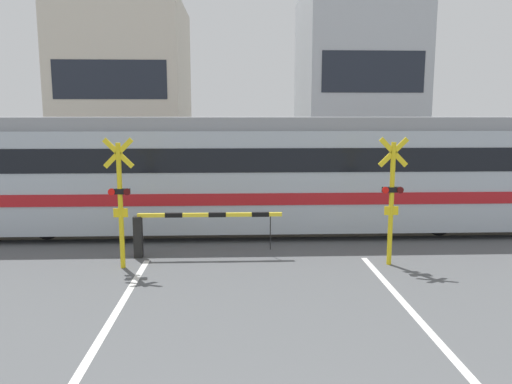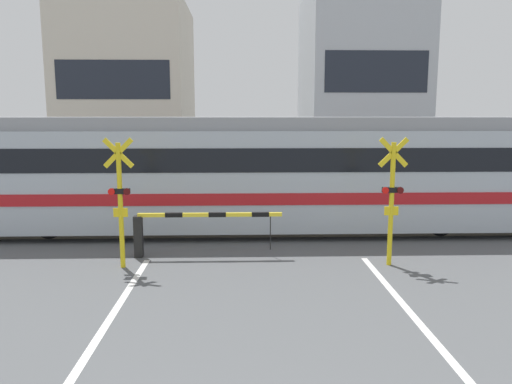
{
  "view_description": "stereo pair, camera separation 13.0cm",
  "coord_description": "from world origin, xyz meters",
  "px_view_note": "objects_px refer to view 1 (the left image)",
  "views": [
    {
      "loc": [
        -0.49,
        -2.66,
        3.47
      ],
      "look_at": [
        0.0,
        9.17,
        1.6
      ],
      "focal_mm": 35.0,
      "sensor_mm": 36.0,
      "label": 1
    },
    {
      "loc": [
        -0.36,
        -2.66,
        3.47
      ],
      "look_at": [
        0.0,
        9.17,
        1.6
      ],
      "focal_mm": 35.0,
      "sensor_mm": 36.0,
      "label": 2
    }
  ],
  "objects_px": {
    "crossing_signal_left": "(120,197)",
    "crossing_signal_right": "(392,196)",
    "pedestrian": "(245,173)",
    "commuter_train": "(246,171)",
    "crossing_barrier_far": "(302,189)",
    "crossing_barrier_near": "(176,226)"
  },
  "relations": [
    {
      "from": "commuter_train",
      "to": "crossing_signal_left",
      "type": "xyz_separation_m",
      "value": [
        -2.86,
        -3.43,
        -0.18
      ]
    },
    {
      "from": "crossing_signal_left",
      "to": "commuter_train",
      "type": "bearing_deg",
      "value": 50.13
    },
    {
      "from": "crossing_signal_left",
      "to": "crossing_signal_right",
      "type": "distance_m",
      "value": 6.12
    },
    {
      "from": "crossing_barrier_far",
      "to": "crossing_signal_right",
      "type": "distance_m",
      "value": 6.87
    },
    {
      "from": "commuter_train",
      "to": "crossing_barrier_far",
      "type": "height_order",
      "value": "commuter_train"
    },
    {
      "from": "crossing_signal_left",
      "to": "pedestrian",
      "type": "height_order",
      "value": "crossing_signal_left"
    },
    {
      "from": "crossing_barrier_far",
      "to": "pedestrian",
      "type": "distance_m",
      "value": 4.33
    },
    {
      "from": "pedestrian",
      "to": "commuter_train",
      "type": "bearing_deg",
      "value": -90.99
    },
    {
      "from": "commuter_train",
      "to": "crossing_barrier_near",
      "type": "height_order",
      "value": "commuter_train"
    },
    {
      "from": "crossing_signal_right",
      "to": "crossing_barrier_far",
      "type": "bearing_deg",
      "value": 99.52
    },
    {
      "from": "crossing_signal_right",
      "to": "commuter_train",
      "type": "bearing_deg",
      "value": 133.54
    },
    {
      "from": "commuter_train",
      "to": "crossing_barrier_far",
      "type": "bearing_deg",
      "value": 57.12
    },
    {
      "from": "crossing_barrier_near",
      "to": "crossing_barrier_far",
      "type": "distance_m",
      "value": 7.06
    },
    {
      "from": "commuter_train",
      "to": "crossing_signal_right",
      "type": "bearing_deg",
      "value": -46.46
    },
    {
      "from": "crossing_barrier_far",
      "to": "crossing_signal_right",
      "type": "relative_size",
      "value": 1.22
    },
    {
      "from": "crossing_barrier_near",
      "to": "pedestrian",
      "type": "distance_m",
      "value": 9.91
    },
    {
      "from": "crossing_signal_right",
      "to": "crossing_signal_left",
      "type": "bearing_deg",
      "value": 180.0
    },
    {
      "from": "crossing_barrier_near",
      "to": "crossing_signal_left",
      "type": "distance_m",
      "value": 1.63
    },
    {
      "from": "commuter_train",
      "to": "crossing_signal_left",
      "type": "bearing_deg",
      "value": -129.87
    },
    {
      "from": "crossing_signal_left",
      "to": "crossing_signal_right",
      "type": "height_order",
      "value": "same"
    },
    {
      "from": "crossing_barrier_far",
      "to": "crossing_signal_left",
      "type": "height_order",
      "value": "crossing_signal_left"
    },
    {
      "from": "commuter_train",
      "to": "crossing_barrier_far",
      "type": "distance_m",
      "value": 4.06
    }
  ]
}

